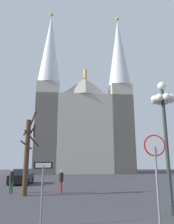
{
  "coord_description": "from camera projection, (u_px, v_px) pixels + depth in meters",
  "views": [
    {
      "loc": [
        -1.75,
        -6.23,
        2.14
      ],
      "look_at": [
        0.27,
        20.16,
        8.3
      ],
      "focal_mm": 34.5,
      "sensor_mm": 36.0,
      "label": 1
    }
  ],
  "objects": [
    {
      "name": "cathedral",
      "position": [
        83.0,
        124.0,
        46.04
      ],
      "size": [
        19.44,
        14.1,
        34.21
      ],
      "color": "#BCB5A5",
      "rests_on": "ground"
    },
    {
      "name": "stop_sign",
      "position": [
        156.0,
        160.0,
        7.88
      ],
      "size": [
        0.8,
        0.09,
        3.14
      ],
      "color": "slate",
      "rests_on": "ground"
    },
    {
      "name": "one_way_arrow_sign",
      "position": [
        42.0,
        184.0,
        7.65
      ],
      "size": [
        0.66,
        0.08,
        2.14
      ],
      "color": "slate",
      "rests_on": "ground"
    },
    {
      "name": "street_lamp",
      "position": [
        164.0,
        115.0,
        9.88
      ],
      "size": [
        1.12,
        1.12,
        5.85
      ],
      "color": "#2D3833",
      "rests_on": "ground"
    },
    {
      "name": "bare_tree",
      "position": [
        27.0,
        153.0,
        14.58
      ],
      "size": [
        1.25,
        1.37,
        5.69
      ],
      "color": "#473323",
      "rests_on": "ground"
    },
    {
      "name": "parked_car_near_black",
      "position": [
        22.0,
        177.0,
        21.6
      ],
      "size": [
        1.93,
        4.07,
        1.47
      ],
      "color": "black",
      "rests_on": "ground"
    },
    {
      "name": "pedestrian_walking",
      "position": [
        12.0,
        178.0,
        15.3
      ],
      "size": [
        0.32,
        0.32,
        1.67
      ],
      "color": "#33663F",
      "rests_on": "ground"
    },
    {
      "name": "pedestrian_standing",
      "position": [
        61.0,
        179.0,
        15.39
      ],
      "size": [
        0.32,
        0.32,
        1.58
      ],
      "color": "maroon",
      "rests_on": "ground"
    }
  ]
}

